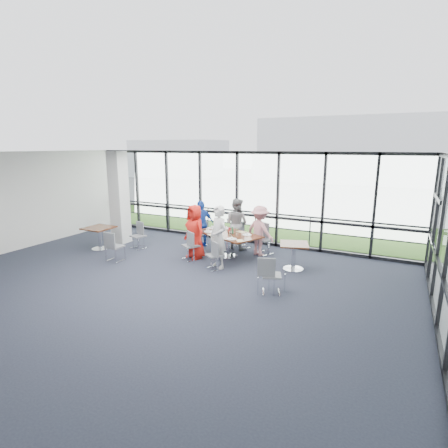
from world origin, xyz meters
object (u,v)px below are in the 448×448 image
at_px(chair_main_fl, 243,235).
at_px(diner_near_right, 218,237).
at_px(chair_main_fr, 264,239).
at_px(chair_spare_la, 115,247).
at_px(chair_main_nr, 214,255).
at_px(chair_spare_r, 272,275).
at_px(side_table_left, 99,231).
at_px(main_table, 228,237).
at_px(side_table_right, 294,248).
at_px(chair_main_nl, 191,246).
at_px(diner_end, 202,224).
at_px(diner_far_right, 260,231).
at_px(chair_spare_lb, 138,236).
at_px(chair_main_end, 200,234).
at_px(structural_column, 119,198).
at_px(diner_far_left, 237,224).
at_px(diner_near_left, 195,232).

bearing_deg(chair_main_fl, diner_near_right, 132.64).
xyz_separation_m(chair_main_fr, chair_spare_la, (-3.72, -2.65, -0.03)).
bearing_deg(chair_main_nr, diner_near_right, 117.75).
bearing_deg(chair_main_nr, chair_spare_r, 10.81).
relative_size(side_table_left, diner_near_right, 0.49).
distance_m(main_table, side_table_right, 2.14).
bearing_deg(chair_main_nl, diner_end, 138.34).
distance_m(diner_far_right, chair_spare_la, 4.41).
bearing_deg(chair_main_nr, chair_spare_la, -133.33).
distance_m(diner_near_right, chair_spare_r, 2.23).
height_order(diner_end, chair_spare_la, diner_end).
relative_size(side_table_left, diner_far_right, 0.55).
bearing_deg(chair_spare_lb, chair_main_fr, -144.39).
bearing_deg(chair_spare_lb, chair_main_nl, -168.62).
bearing_deg(chair_main_end, diner_far_right, 98.44).
bearing_deg(chair_main_end, main_table, 75.26).
bearing_deg(chair_main_nl, diner_far_right, 70.66).
bearing_deg(structural_column, diner_far_left, 15.99).
bearing_deg(chair_spare_lb, chair_main_nr, -173.92).
bearing_deg(side_table_right, diner_far_right, 148.19).
height_order(structural_column, chair_main_fl, structural_column).
bearing_deg(diner_near_right, chair_main_nr, -67.64).
height_order(chair_main_nl, chair_spare_la, chair_main_nl).
bearing_deg(diner_far_right, chair_spare_r, 137.25).
height_order(chair_main_fr, chair_main_end, chair_main_fr).
xyz_separation_m(chair_main_fr, chair_main_end, (-2.31, -0.10, -0.06)).
bearing_deg(diner_end, side_table_right, 100.77).
relative_size(structural_column, diner_end, 2.02).
relative_size(side_table_left, diner_far_left, 0.51).
xyz_separation_m(side_table_left, chair_spare_lb, (1.09, 0.64, -0.20)).
bearing_deg(main_table, chair_spare_la, -122.65).
relative_size(main_table, diner_end, 1.45).
distance_m(chair_main_nr, chair_main_end, 2.44).
distance_m(main_table, chair_spare_r, 2.93).
distance_m(diner_end, chair_spare_la, 2.95).
bearing_deg(chair_main_nr, diner_end, 162.54).
bearing_deg(chair_spare_la, main_table, 33.37).
bearing_deg(diner_far_right, diner_near_left, 55.54).
distance_m(side_table_right, diner_far_right, 1.57).
bearing_deg(diner_near_right, side_table_right, 49.71).
distance_m(diner_near_left, chair_spare_la, 2.41).
relative_size(main_table, chair_main_fl, 2.72).
bearing_deg(diner_far_right, chair_main_fr, -99.11).
xyz_separation_m(side_table_right, diner_near_left, (-2.99, -0.34, 0.21)).
bearing_deg(chair_main_end, chair_spare_la, -18.79).
height_order(diner_near_right, chair_main_fr, diner_near_right).
bearing_deg(chair_main_fr, diner_near_left, 62.18).
relative_size(chair_main_fl, chair_spare_r, 0.97).
height_order(side_table_right, chair_spare_la, chair_spare_la).
bearing_deg(chair_main_nr, chair_main_end, 163.96).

